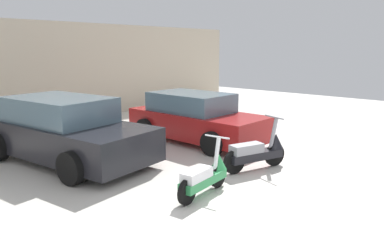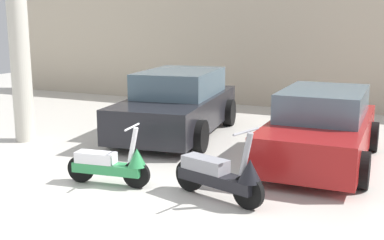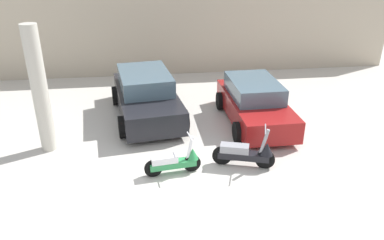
{
  "view_description": "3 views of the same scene",
  "coord_description": "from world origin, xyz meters",
  "px_view_note": "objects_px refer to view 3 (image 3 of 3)",
  "views": [
    {
      "loc": [
        -4.78,
        -2.81,
        2.44
      ],
      "look_at": [
        0.81,
        2.34,
        0.97
      ],
      "focal_mm": 35.0,
      "sensor_mm": 36.0,
      "label": 1
    },
    {
      "loc": [
        3.75,
        -4.75,
        2.43
      ],
      "look_at": [
        0.38,
        2.7,
        0.76
      ],
      "focal_mm": 45.0,
      "sensor_mm": 36.0,
      "label": 2
    },
    {
      "loc": [
        -0.82,
        -6.46,
        4.88
      ],
      "look_at": [
        0.32,
        2.2,
        0.85
      ],
      "focal_mm": 35.0,
      "sensor_mm": 36.0,
      "label": 3
    }
  ],
  "objects_px": {
    "scooter_front_left": "(175,161)",
    "car_rear_left": "(146,96)",
    "support_column_side": "(40,91)",
    "scooter_front_right": "(246,153)",
    "car_rear_center": "(254,103)"
  },
  "relations": [
    {
      "from": "scooter_front_right",
      "to": "car_rear_center",
      "type": "relative_size",
      "value": 0.39
    },
    {
      "from": "support_column_side",
      "to": "car_rear_left",
      "type": "bearing_deg",
      "value": 35.54
    },
    {
      "from": "car_rear_left",
      "to": "car_rear_center",
      "type": "distance_m",
      "value": 3.36
    },
    {
      "from": "scooter_front_right",
      "to": "car_rear_left",
      "type": "relative_size",
      "value": 0.34
    },
    {
      "from": "scooter_front_left",
      "to": "support_column_side",
      "type": "bearing_deg",
      "value": 145.96
    },
    {
      "from": "support_column_side",
      "to": "scooter_front_left",
      "type": "bearing_deg",
      "value": -26.86
    },
    {
      "from": "car_rear_center",
      "to": "scooter_front_left",
      "type": "bearing_deg",
      "value": -45.88
    },
    {
      "from": "car_rear_center",
      "to": "support_column_side",
      "type": "height_order",
      "value": "support_column_side"
    },
    {
      "from": "scooter_front_right",
      "to": "support_column_side",
      "type": "distance_m",
      "value": 5.34
    },
    {
      "from": "car_rear_left",
      "to": "scooter_front_left",
      "type": "bearing_deg",
      "value": 2.23
    },
    {
      "from": "scooter_front_left",
      "to": "car_rear_left",
      "type": "distance_m",
      "value": 3.57
    },
    {
      "from": "support_column_side",
      "to": "car_rear_center",
      "type": "bearing_deg",
      "value": 9.55
    },
    {
      "from": "scooter_front_left",
      "to": "car_rear_left",
      "type": "xyz_separation_m",
      "value": [
        -0.59,
        3.5,
        0.33
      ]
    },
    {
      "from": "car_rear_left",
      "to": "car_rear_center",
      "type": "bearing_deg",
      "value": 67.28
    },
    {
      "from": "car_rear_left",
      "to": "support_column_side",
      "type": "xyz_separation_m",
      "value": [
        -2.62,
        -1.87,
        0.98
      ]
    }
  ]
}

